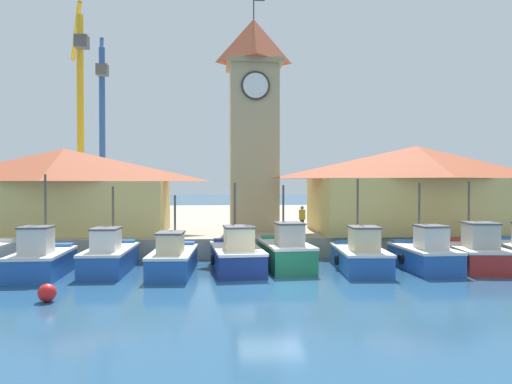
# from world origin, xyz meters

# --- Properties ---
(ground_plane) EXTENTS (300.00, 300.00, 0.00)m
(ground_plane) POSITION_xyz_m (0.00, 0.00, 0.00)
(ground_plane) COLOR navy
(quay_wharf) EXTENTS (120.00, 40.00, 1.08)m
(quay_wharf) POSITION_xyz_m (0.00, 26.86, 0.54)
(quay_wharf) COLOR #9E937F
(quay_wharf) RESTS_ON ground
(fishing_boat_left_outer) EXTENTS (2.15, 4.16, 4.39)m
(fishing_boat_left_outer) POSITION_xyz_m (-9.59, 2.71, 0.73)
(fishing_boat_left_outer) COLOR #2356A8
(fishing_boat_left_outer) RESTS_ON ground
(fishing_boat_left_inner) EXTENTS (2.00, 4.76, 3.85)m
(fishing_boat_left_inner) POSITION_xyz_m (-6.91, 3.63, 0.70)
(fishing_boat_left_inner) COLOR #2356A8
(fishing_boat_left_inner) RESTS_ON ground
(fishing_boat_mid_left) EXTENTS (2.01, 4.86, 3.45)m
(fishing_boat_mid_left) POSITION_xyz_m (-4.03, 2.93, 0.66)
(fishing_boat_mid_left) COLOR #2356A8
(fishing_boat_mid_left) RESTS_ON ground
(fishing_boat_center) EXTENTS (2.49, 5.21, 4.01)m
(fishing_boat_center) POSITION_xyz_m (-1.20, 3.48, 0.71)
(fishing_boat_center) COLOR navy
(fishing_boat_center) RESTS_ON ground
(fishing_boat_mid_right) EXTENTS (2.33, 4.55, 3.91)m
(fishing_boat_mid_right) POSITION_xyz_m (1.13, 3.85, 0.77)
(fishing_boat_mid_right) COLOR #237A4C
(fishing_boat_mid_right) RESTS_ON ground
(fishing_boat_right_inner) EXTENTS (2.32, 4.72, 4.21)m
(fishing_boat_right_inner) POSITION_xyz_m (4.44, 3.01, 0.69)
(fishing_boat_right_inner) COLOR #2356A8
(fishing_boat_right_inner) RESTS_ON ground
(fishing_boat_right_outer) EXTENTS (2.11, 4.31, 4.03)m
(fishing_boat_right_outer) POSITION_xyz_m (7.42, 2.94, 0.71)
(fishing_boat_right_outer) COLOR #2356A8
(fishing_boat_right_outer) RESTS_ON ground
(fishing_boat_far_right) EXTENTS (2.63, 4.75, 4.10)m
(fishing_boat_far_right) POSITION_xyz_m (9.89, 3.14, 0.73)
(fishing_boat_far_right) COLOR #AD2823
(fishing_boat_far_right) RESTS_ON ground
(clock_tower) EXTENTS (3.45, 3.45, 14.86)m
(clock_tower) POSITION_xyz_m (0.24, 12.21, 8.12)
(clock_tower) COLOR tan
(clock_tower) RESTS_ON quay_wharf
(warehouse_left) EXTENTS (12.16, 5.92, 4.94)m
(warehouse_left) POSITION_xyz_m (-11.01, 10.73, 3.61)
(warehouse_left) COLOR tan
(warehouse_left) RESTS_ON quay_wharf
(warehouse_right) EXTENTS (12.62, 7.16, 5.18)m
(warehouse_right) POSITION_xyz_m (9.99, 10.11, 3.72)
(warehouse_right) COLOR tan
(warehouse_right) RESTS_ON quay_wharf
(port_crane_near) EXTENTS (2.55, 7.26, 16.61)m
(port_crane_near) POSITION_xyz_m (-12.84, 28.75, 7.05)
(port_crane_near) COLOR navy
(port_crane_near) RESTS_ON quay_wharf
(port_crane_far) EXTENTS (3.29, 7.22, 17.80)m
(port_crane_far) POSITION_xyz_m (-13.20, 22.56, 7.50)
(port_crane_far) COLOR #976E11
(port_crane_far) RESTS_ON quay_wharf
(mooring_buoy) EXTENTS (0.61, 0.61, 0.61)m
(mooring_buoy) POSITION_xyz_m (-7.80, -2.01, 0.31)
(mooring_buoy) COLOR red
(mooring_buoy) RESTS_ON ground
(dock_worker_near_tower) EXTENTS (0.34, 0.22, 1.62)m
(dock_worker_near_tower) POSITION_xyz_m (2.74, 8.77, 1.92)
(dock_worker_near_tower) COLOR #33333D
(dock_worker_near_tower) RESTS_ON quay_wharf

